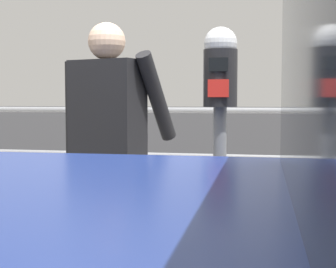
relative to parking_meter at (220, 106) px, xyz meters
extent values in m
cube|color=#ADA8A0|center=(-0.12, 1.11, -1.21)|extent=(36.00, 3.04, 0.14)
cylinder|color=slate|center=(0.00, 0.00, -0.57)|extent=(0.07, 0.07, 1.13)
cylinder|color=black|center=(0.00, 0.00, 0.15)|extent=(0.18, 0.18, 0.30)
sphere|color=silver|center=(0.00, 0.00, 0.33)|extent=(0.17, 0.17, 0.17)
cube|color=black|center=(0.00, -0.09, 0.21)|extent=(0.10, 0.01, 0.07)
cube|color=red|center=(0.00, -0.09, 0.09)|extent=(0.11, 0.01, 0.09)
cylinder|color=black|center=(-0.77, 0.19, -0.74)|extent=(0.15, 0.15, 0.80)
cylinder|color=black|center=(-0.58, 0.13, -0.74)|extent=(0.15, 0.15, 0.80)
cube|color=black|center=(-0.67, 0.16, -0.04)|extent=(0.46, 0.33, 0.60)
sphere|color=beige|center=(-0.67, 0.16, 0.37)|extent=(0.22, 0.22, 0.22)
cylinder|color=black|center=(-0.92, 0.23, -0.02)|extent=(0.09, 0.09, 0.57)
cylinder|color=black|center=(-0.39, 0.22, 0.05)|extent=(0.20, 0.39, 0.53)
cylinder|color=gray|center=(-0.12, 2.53, -0.08)|extent=(24.00, 0.06, 0.06)
cylinder|color=gray|center=(-0.12, 2.53, -0.56)|extent=(24.00, 0.05, 0.05)
cylinder|color=gray|center=(-1.05, 2.53, -0.61)|extent=(0.06, 0.06, 1.06)
cylinder|color=gray|center=(0.80, 2.53, -0.61)|extent=(0.06, 0.06, 1.06)
camera|label=1|loc=(0.26, -2.67, 0.04)|focal=54.11mm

